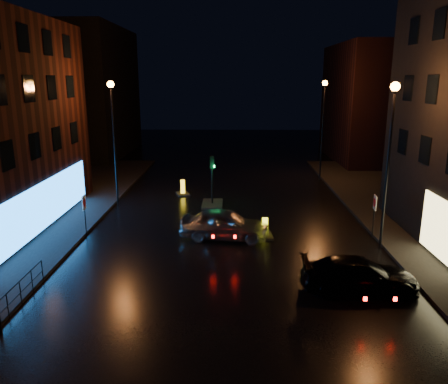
{
  "coord_description": "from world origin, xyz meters",
  "views": [
    {
      "loc": [
        0.14,
        -15.17,
        8.51
      ],
      "look_at": [
        -0.25,
        6.76,
        2.8
      ],
      "focal_mm": 35.0,
      "sensor_mm": 36.0,
      "label": 1
    }
  ],
  "objects": [
    {
      "name": "ground",
      "position": [
        0.0,
        0.0,
        0.0
      ],
      "size": [
        120.0,
        120.0,
        0.0
      ],
      "primitive_type": "plane",
      "color": "black",
      "rests_on": "ground"
    },
    {
      "name": "building_far_left",
      "position": [
        -16.0,
        35.0,
        7.0
      ],
      "size": [
        8.0,
        16.0,
        14.0
      ],
      "primitive_type": "cube",
      "color": "black",
      "rests_on": "ground"
    },
    {
      "name": "building_far_right",
      "position": [
        15.0,
        32.0,
        6.0
      ],
      "size": [
        8.0,
        14.0,
        12.0
      ],
      "primitive_type": "cube",
      "color": "black",
      "rests_on": "ground"
    },
    {
      "name": "street_lamp_lfar",
      "position": [
        -7.8,
        14.0,
        5.56
      ],
      "size": [
        0.44,
        0.44,
        8.37
      ],
      "color": "black",
      "rests_on": "ground"
    },
    {
      "name": "street_lamp_rnear",
      "position": [
        7.8,
        6.0,
        5.56
      ],
      "size": [
        0.44,
        0.44,
        8.37
      ],
      "color": "black",
      "rests_on": "ground"
    },
    {
      "name": "street_lamp_rfar",
      "position": [
        7.8,
        22.0,
        5.56
      ],
      "size": [
        0.44,
        0.44,
        8.37
      ],
      "color": "black",
      "rests_on": "ground"
    },
    {
      "name": "traffic_signal",
      "position": [
        -1.2,
        14.0,
        0.5
      ],
      "size": [
        1.4,
        2.4,
        3.45
      ],
      "color": "black",
      "rests_on": "ground"
    },
    {
      "name": "guard_railing",
      "position": [
        -8.0,
        -1.0,
        0.74
      ],
      "size": [
        0.05,
        6.04,
        1.0
      ],
      "color": "black",
      "rests_on": "ground"
    },
    {
      "name": "silver_hatchback",
      "position": [
        -0.22,
        7.4,
        0.82
      ],
      "size": [
        5.04,
        2.55,
        1.65
      ],
      "primitive_type": "imported",
      "rotation": [
        0.0,
        0.0,
        1.44
      ],
      "color": "#9A9CA1",
      "rests_on": "ground"
    },
    {
      "name": "dark_sedan",
      "position": [
        5.41,
        1.39,
        0.69
      ],
      "size": [
        4.8,
        1.99,
        1.39
      ],
      "primitive_type": "imported",
      "rotation": [
        0.0,
        0.0,
        1.56
      ],
      "color": "black",
      "rests_on": "ground"
    },
    {
      "name": "bollard_near",
      "position": [
        1.99,
        7.66,
        0.24
      ],
      "size": [
        0.93,
        1.32,
        1.1
      ],
      "rotation": [
        0.0,
        0.0,
        0.07
      ],
      "color": "black",
      "rests_on": "ground"
    },
    {
      "name": "bollard_far",
      "position": [
        -3.55,
        16.71,
        0.25
      ],
      "size": [
        1.21,
        1.49,
        1.13
      ],
      "rotation": [
        0.0,
        0.0,
        0.3
      ],
      "color": "black",
      "rests_on": "ground"
    },
    {
      "name": "road_sign_left",
      "position": [
        -7.9,
        7.5,
        1.77
      ],
      "size": [
        0.09,
        0.57,
        2.36
      ],
      "rotation": [
        0.0,
        0.0,
        0.05
      ],
      "color": "black",
      "rests_on": "ground"
    },
    {
      "name": "road_sign_right",
      "position": [
        7.9,
        7.61,
        1.82
      ],
      "size": [
        0.12,
        0.59,
        2.43
      ],
      "rotation": [
        0.0,
        0.0,
        3.05
      ],
      "color": "black",
      "rests_on": "ground"
    }
  ]
}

